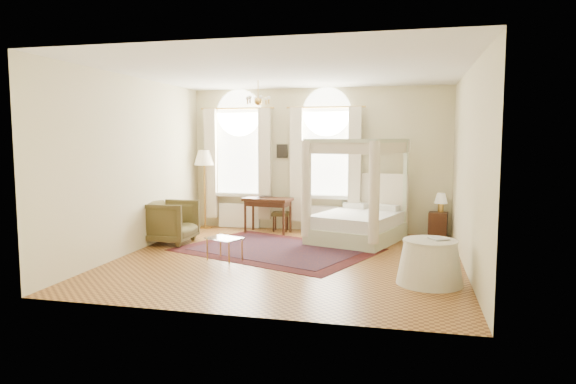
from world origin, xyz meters
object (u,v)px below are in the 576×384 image
canopy_bed (357,218)px  nightstand (438,225)px  writing_desk (268,203)px  stool (281,215)px  armchair (170,222)px  side_table (430,262)px  coffee_table (225,240)px  floor_lamp (204,162)px

canopy_bed → nightstand: bearing=24.8°
writing_desk → stool: bearing=50.9°
armchair → side_table: 5.43m
writing_desk → coffee_table: size_ratio=1.59×
writing_desk → stool: 0.48m
armchair → writing_desk: bearing=-46.8°
coffee_table → floor_lamp: floor_lamp is taller
armchair → floor_lamp: bearing=-0.5°
armchair → floor_lamp: 2.19m
canopy_bed → side_table: 3.26m
floor_lamp → side_table: (5.10, -3.72, -1.27)m
canopy_bed → armchair: canopy_bed is taller
side_table → coffee_table: bearing=168.9°
stool → floor_lamp: 2.24m
stool → side_table: side_table is taller
nightstand → writing_desk: size_ratio=0.49×
nightstand → side_table: side_table is taller
nightstand → side_table: 3.74m
stool → coffee_table: (-0.25, -3.04, 0.00)m
nightstand → stool: bearing=-180.0°
stool → armchair: bearing=-135.3°
armchair → stool: bearing=-45.8°
floor_lamp → coffee_table: bearing=-61.8°
canopy_bed → floor_lamp: (-3.73, 0.77, 1.11)m
nightstand → coffee_table: (-3.77, -3.04, 0.09)m
nightstand → armchair: armchair is taller
nightstand → coffee_table: bearing=-141.1°
nightstand → floor_lamp: 5.56m
floor_lamp → armchair: bearing=-90.0°
armchair → coffee_table: 2.01m
stool → armchair: 2.65m
stool → floor_lamp: floor_lamp is taller
stool → armchair: (-1.88, -1.86, 0.07)m
side_table → canopy_bed: bearing=114.9°
stool → side_table: bearing=-49.2°
canopy_bed → nightstand: 1.86m
armchair → coffee_table: (1.63, -1.18, -0.07)m
canopy_bed → nightstand: (1.67, 0.77, -0.21)m
armchair → coffee_table: bearing=-126.5°
writing_desk → side_table: size_ratio=1.17×
coffee_table → writing_desk: bearing=89.5°
side_table → armchair: bearing=159.9°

